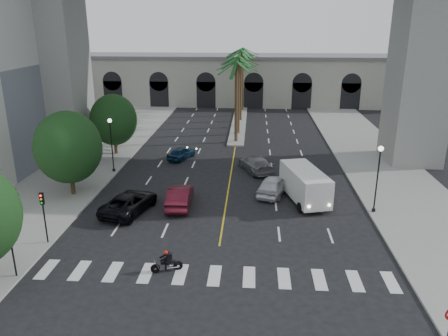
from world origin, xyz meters
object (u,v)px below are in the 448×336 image
car_b (180,196)px  pedestrian_a (16,199)px  car_d (256,164)px  traffic_signal_far (43,209)px  car_e (181,153)px  motorcycle_rider (167,262)px  pedestrian_b (3,215)px  cargo_van (305,184)px  car_c (129,202)px  lamp_post_right (378,174)px  car_a (273,185)px  traffic_signal_near (10,239)px  lamp_post_left_far (111,141)px

car_b → pedestrian_a: pedestrian_a is taller
car_b → car_d: (6.02, 8.98, -0.07)m
traffic_signal_far → car_e: (5.75, 19.36, -1.85)m
motorcycle_rider → car_b: car_b is taller
car_d → pedestrian_b: 22.51m
cargo_van → car_c: bearing=178.1°
lamp_post_right → car_a: size_ratio=1.11×
car_a → cargo_van: bearing=170.6°
traffic_signal_near → car_d: bearing=55.5°
car_c → car_e: (1.77, 13.88, -0.12)m
car_b → traffic_signal_near: bearing=52.5°
car_e → pedestrian_a: pedestrian_a is taller
car_d → cargo_van: (3.95, -7.26, 0.72)m
car_b → traffic_signal_far: bearing=39.6°
car_c → car_b: bearing=-144.4°
lamp_post_right → motorcycle_rider: bearing=-147.0°
lamp_post_left_far → car_c: 10.20m
car_b → pedestrian_a: bearing=6.5°
lamp_post_left_far → car_e: (5.85, 4.86, -2.56)m
lamp_post_left_far → lamp_post_right: 24.16m
car_d → car_e: (-7.93, 3.49, -0.09)m
traffic_signal_near → car_e: 24.13m
car_a → pedestrian_b: bearing=40.6°
car_d → car_e: size_ratio=1.34×
car_d → car_e: 8.66m
pedestrian_b → lamp_post_left_far: bearing=101.1°
car_e → car_b: bearing=121.4°
cargo_van → pedestrian_b: (-21.73, -6.54, -0.43)m
lamp_post_right → pedestrian_a: 27.56m
pedestrian_a → car_b: bearing=-0.2°
cargo_van → pedestrian_a: (-22.36, -3.65, -0.44)m
traffic_signal_near → car_e: (5.75, 23.36, -1.85)m
lamp_post_right → car_b: 15.24m
traffic_signal_far → pedestrian_a: bearing=133.6°
lamp_post_right → car_e: (-16.95, 12.86, -2.56)m
lamp_post_right → car_a: (-7.52, 3.40, -2.40)m
motorcycle_rider → pedestrian_b: size_ratio=1.04×
car_a → pedestrian_b: size_ratio=2.72×
lamp_post_right → lamp_post_left_far: bearing=160.7°
motorcycle_rider → car_d: size_ratio=0.35×
car_e → pedestrian_b: bearing=83.0°
traffic_signal_near → pedestrian_b: size_ratio=2.06×
car_d → lamp_post_right: bearing=112.2°
motorcycle_rider → car_b: (-0.85, 9.58, 0.20)m
traffic_signal_near → traffic_signal_far: same height
lamp_post_right → traffic_signal_far: lamp_post_right is taller
traffic_signal_near → car_b: bearing=54.9°
lamp_post_right → pedestrian_a: lamp_post_right is taller
traffic_signal_far → pedestrian_a: (-4.72, 4.96, -1.48)m
lamp_post_left_far → car_d: 14.06m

